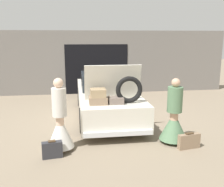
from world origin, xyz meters
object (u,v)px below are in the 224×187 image
object	(u,v)px
car	(106,97)
suitcase_beside_right_person	(189,141)
person_left	(60,125)
suitcase_beside_left_person	(52,150)
person_right	(174,120)

from	to	relation	value
car	suitcase_beside_right_person	bearing A→B (deg)	-60.88
car	person_left	world-z (taller)	car
person_left	suitcase_beside_right_person	bearing A→B (deg)	95.70
suitcase_beside_left_person	car	bearing A→B (deg)	62.06
car	person_left	bearing A→B (deg)	-118.61
car	person_left	distance (m)	2.82
person_left	suitcase_beside_right_person	world-z (taller)	person_left
person_right	suitcase_beside_left_person	world-z (taller)	person_right
car	suitcase_beside_right_person	world-z (taller)	car
suitcase_beside_right_person	person_left	bearing A→B (deg)	173.22
suitcase_beside_right_person	person_right	bearing A→B (deg)	117.85
suitcase_beside_right_person	suitcase_beside_left_person	bearing A→B (deg)	-179.41
person_right	suitcase_beside_right_person	xyz separation A→B (m)	(0.22, -0.42, -0.38)
suitcase_beside_left_person	suitcase_beside_right_person	bearing A→B (deg)	0.59
person_left	suitcase_beside_right_person	size ratio (longest dim) A/B	3.01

